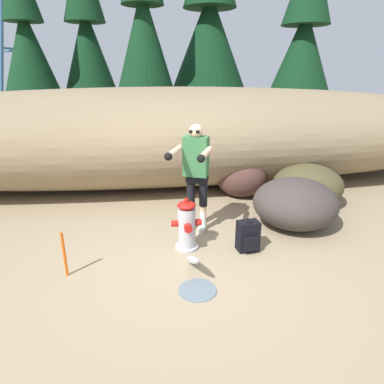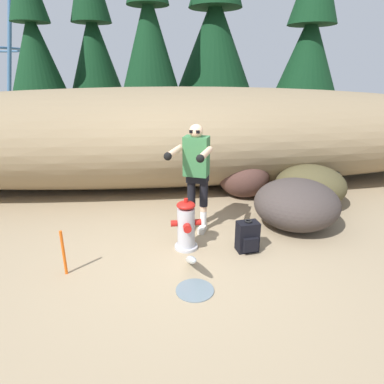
{
  "view_description": "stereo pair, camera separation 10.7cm",
  "coord_description": "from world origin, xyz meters",
  "px_view_note": "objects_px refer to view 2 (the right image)",
  "views": [
    {
      "loc": [
        -0.42,
        -3.94,
        2.41
      ],
      "look_at": [
        0.22,
        0.59,
        0.75
      ],
      "focal_mm": 31.06,
      "sensor_mm": 36.0,
      "label": 1
    },
    {
      "loc": [
        -0.32,
        -3.96,
        2.41
      ],
      "look_at": [
        0.22,
        0.59,
        0.75
      ],
      "focal_mm": 31.06,
      "sensor_mm": 36.0,
      "label": 2
    }
  ],
  "objects_px": {
    "utility_worker": "(196,166)",
    "boulder_large": "(310,186)",
    "boulder_outlier": "(243,176)",
    "boulder_mid": "(296,204)",
    "boulder_small": "(318,179)",
    "fire_hydrant": "(186,226)",
    "survey_stake": "(64,253)",
    "spare_backpack": "(248,237)"
  },
  "relations": [
    {
      "from": "utility_worker",
      "to": "boulder_large",
      "type": "relative_size",
      "value": 1.3
    },
    {
      "from": "boulder_large",
      "to": "boulder_outlier",
      "type": "bearing_deg",
      "value": 152.28
    },
    {
      "from": "boulder_large",
      "to": "boulder_mid",
      "type": "bearing_deg",
      "value": -126.25
    },
    {
      "from": "utility_worker",
      "to": "boulder_small",
      "type": "xyz_separation_m",
      "value": [
        2.78,
        1.51,
        -0.79
      ]
    },
    {
      "from": "fire_hydrant",
      "to": "boulder_large",
      "type": "relative_size",
      "value": 0.59
    },
    {
      "from": "boulder_large",
      "to": "boulder_small",
      "type": "height_order",
      "value": "boulder_large"
    },
    {
      "from": "boulder_small",
      "to": "survey_stake",
      "type": "xyz_separation_m",
      "value": [
        -4.56,
        -2.51,
        0.01
      ]
    },
    {
      "from": "boulder_mid",
      "to": "boulder_small",
      "type": "bearing_deg",
      "value": 53.18
    },
    {
      "from": "spare_backpack",
      "to": "boulder_small",
      "type": "bearing_deg",
      "value": 128.97
    },
    {
      "from": "boulder_small",
      "to": "spare_backpack",
      "type": "bearing_deg",
      "value": -134.05
    },
    {
      "from": "utility_worker",
      "to": "boulder_outlier",
      "type": "relative_size",
      "value": 1.64
    },
    {
      "from": "boulder_small",
      "to": "survey_stake",
      "type": "bearing_deg",
      "value": -151.22
    },
    {
      "from": "fire_hydrant",
      "to": "spare_backpack",
      "type": "xyz_separation_m",
      "value": [
        0.86,
        -0.17,
        -0.14
      ]
    },
    {
      "from": "spare_backpack",
      "to": "boulder_mid",
      "type": "bearing_deg",
      "value": 117.42
    },
    {
      "from": "fire_hydrant",
      "to": "utility_worker",
      "type": "relative_size",
      "value": 0.45
    },
    {
      "from": "boulder_outlier",
      "to": "boulder_large",
      "type": "bearing_deg",
      "value": -27.72
    },
    {
      "from": "fire_hydrant",
      "to": "boulder_outlier",
      "type": "relative_size",
      "value": 0.74
    },
    {
      "from": "boulder_small",
      "to": "utility_worker",
      "type": "bearing_deg",
      "value": -151.51
    },
    {
      "from": "utility_worker",
      "to": "survey_stake",
      "type": "distance_m",
      "value": 2.19
    },
    {
      "from": "spare_backpack",
      "to": "utility_worker",
      "type": "bearing_deg",
      "value": -144.35
    },
    {
      "from": "utility_worker",
      "to": "boulder_large",
      "type": "distance_m",
      "value": 2.54
    },
    {
      "from": "spare_backpack",
      "to": "boulder_outlier",
      "type": "height_order",
      "value": "boulder_outlier"
    },
    {
      "from": "fire_hydrant",
      "to": "boulder_large",
      "type": "xyz_separation_m",
      "value": [
        2.5,
        1.4,
        0.03
      ]
    },
    {
      "from": "boulder_large",
      "to": "boulder_mid",
      "type": "relative_size",
      "value": 0.96
    },
    {
      "from": "fire_hydrant",
      "to": "boulder_small",
      "type": "xyz_separation_m",
      "value": [
        2.99,
        2.03,
        -0.06
      ]
    },
    {
      "from": "boulder_small",
      "to": "boulder_outlier",
      "type": "xyz_separation_m",
      "value": [
        -1.63,
        -0.04,
        0.13
      ]
    },
    {
      "from": "fire_hydrant",
      "to": "boulder_large",
      "type": "distance_m",
      "value": 2.86
    },
    {
      "from": "fire_hydrant",
      "to": "boulder_large",
      "type": "height_order",
      "value": "boulder_large"
    },
    {
      "from": "spare_backpack",
      "to": "boulder_mid",
      "type": "xyz_separation_m",
      "value": [
        0.99,
        0.68,
        0.18
      ]
    },
    {
      "from": "boulder_outlier",
      "to": "spare_backpack",
      "type": "bearing_deg",
      "value": -103.12
    },
    {
      "from": "boulder_large",
      "to": "boulder_small",
      "type": "bearing_deg",
      "value": 52.4
    },
    {
      "from": "spare_backpack",
      "to": "boulder_small",
      "type": "height_order",
      "value": "boulder_small"
    },
    {
      "from": "utility_worker",
      "to": "boulder_small",
      "type": "distance_m",
      "value": 3.25
    },
    {
      "from": "fire_hydrant",
      "to": "boulder_small",
      "type": "relative_size",
      "value": 0.79
    },
    {
      "from": "boulder_large",
      "to": "boulder_small",
      "type": "distance_m",
      "value": 0.81
    },
    {
      "from": "boulder_large",
      "to": "boulder_mid",
      "type": "distance_m",
      "value": 1.11
    },
    {
      "from": "fire_hydrant",
      "to": "utility_worker",
      "type": "xyz_separation_m",
      "value": [
        0.21,
        0.52,
        0.73
      ]
    },
    {
      "from": "boulder_small",
      "to": "boulder_outlier",
      "type": "relative_size",
      "value": 0.94
    },
    {
      "from": "spare_backpack",
      "to": "boulder_large",
      "type": "height_order",
      "value": "boulder_large"
    },
    {
      "from": "utility_worker",
      "to": "boulder_mid",
      "type": "xyz_separation_m",
      "value": [
        1.63,
        -0.02,
        -0.68
      ]
    },
    {
      "from": "boulder_mid",
      "to": "survey_stake",
      "type": "xyz_separation_m",
      "value": [
        -3.42,
        -0.98,
        -0.1
      ]
    },
    {
      "from": "boulder_mid",
      "to": "survey_stake",
      "type": "relative_size",
      "value": 2.27
    }
  ]
}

